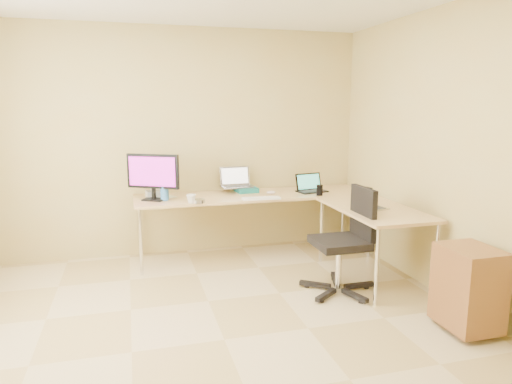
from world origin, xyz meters
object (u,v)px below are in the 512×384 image
object	(u,v)px
monitor	(153,177)
desk_fan	(151,183)
keyboard	(261,198)
desk_return	(373,243)
laptop_center	(237,177)
mug	(191,199)
laptop_black	(312,183)
desk_main	(253,225)
office_chair	(339,241)
laptop_return	(373,199)
water_bottle	(164,186)
cabinet	(468,287)

from	to	relation	value
monitor	desk_fan	distance (m)	0.26
monitor	keyboard	distance (m)	1.17
desk_return	desk_fan	xyz separation A→B (m)	(-2.10, 1.20, 0.51)
laptop_center	keyboard	size ratio (longest dim) A/B	0.87
keyboard	mug	distance (m)	0.76
laptop_black	mug	distance (m)	1.47
desk_main	monitor	distance (m)	1.27
office_chair	mug	bearing A→B (deg)	142.77
laptop_black	desk_return	bearing A→B (deg)	-85.39
desk_return	laptop_center	distance (m)	1.73
desk_main	office_chair	bearing A→B (deg)	-68.51
laptop_return	desk_main	bearing A→B (deg)	28.33
laptop_return	mug	bearing A→B (deg)	52.55
water_bottle	keyboard	bearing A→B (deg)	-12.31
monitor	office_chair	bearing A→B (deg)	-7.39
keyboard	desk_fan	world-z (taller)	desk_fan
laptop_center	office_chair	bearing A→B (deg)	-68.78
monitor	water_bottle	bearing A→B (deg)	12.38
keyboard	mug	size ratio (longest dim) A/B	4.25
office_chair	cabinet	xyz separation A→B (m)	(0.62, -0.97, -0.14)
laptop_black	desk_fan	size ratio (longest dim) A/B	1.13
monitor	mug	distance (m)	0.49
desk_return	laptop_return	size ratio (longest dim) A/B	4.55
desk_fan	laptop_center	bearing A→B (deg)	-5.74
laptop_black	laptop_return	world-z (taller)	laptop_black
desk_return	monitor	xyz separation A→B (m)	(-2.09, 0.96, 0.61)
water_bottle	cabinet	size ratio (longest dim) A/B	0.49
desk_main	keyboard	size ratio (longest dim) A/B	6.40
desk_main	laptop_black	size ratio (longest dim) A/B	7.85
laptop_center	water_bottle	size ratio (longest dim) A/B	1.16
keyboard	office_chair	distance (m)	1.09
desk_fan	cabinet	xyz separation A→B (m)	(2.23, -2.41, -0.52)
water_bottle	laptop_return	bearing A→B (deg)	-26.37
desk_return	office_chair	size ratio (longest dim) A/B	1.30
laptop_black	mug	xyz separation A→B (m)	(-1.45, -0.25, -0.06)
desk_return	office_chair	distance (m)	0.56
laptop_black	laptop_return	bearing A→B (deg)	-88.10
desk_main	cabinet	bearing A→B (deg)	-63.44
desk_main	laptop_return	world-z (taller)	laptop_return
desk_main	cabinet	world-z (taller)	desk_main
monitor	desk_fan	world-z (taller)	monitor
desk_main	office_chair	world-z (taller)	office_chair
desk_return	cabinet	world-z (taller)	desk_return
desk_return	laptop_black	xyz separation A→B (m)	(-0.27, 0.96, 0.47)
keyboard	laptop_return	world-z (taller)	laptop_return
keyboard	mug	world-z (taller)	mug
water_bottle	laptop_return	size ratio (longest dim) A/B	1.08
laptop_center	mug	distance (m)	0.79
monitor	water_bottle	distance (m)	0.15
desk_fan	laptop_return	bearing A→B (deg)	-36.71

